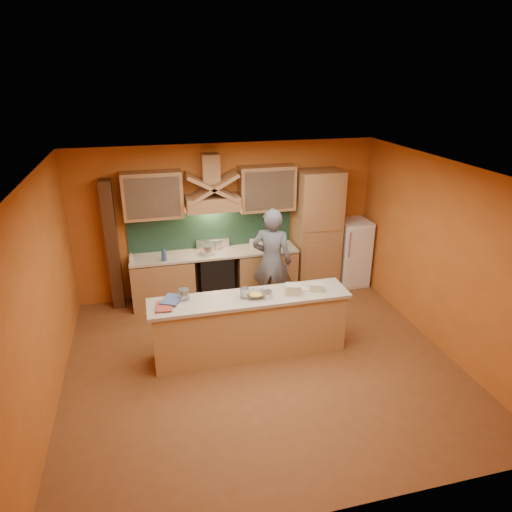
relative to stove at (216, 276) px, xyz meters
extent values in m
cube|color=brown|center=(0.30, -2.20, -0.45)|extent=(5.50, 5.00, 0.01)
cube|color=white|center=(0.30, -2.20, 2.35)|extent=(5.50, 5.00, 0.01)
cube|color=#C26625|center=(0.30, 0.30, 0.95)|extent=(5.50, 0.02, 2.80)
cube|color=#C26625|center=(0.30, -4.70, 0.95)|extent=(5.50, 0.02, 2.80)
cube|color=#C26625|center=(-2.45, -2.20, 0.95)|extent=(0.02, 5.00, 2.80)
cube|color=#C26625|center=(3.05, -2.20, 0.95)|extent=(0.02, 5.00, 2.80)
cube|color=#AA7A4D|center=(-0.95, 0.00, -0.02)|extent=(1.10, 0.60, 0.86)
cube|color=#AA7A4D|center=(0.95, 0.00, -0.02)|extent=(1.10, 0.60, 0.86)
cube|color=#BDB39F|center=(0.00, 0.00, 0.45)|extent=(3.00, 0.62, 0.04)
cube|color=black|center=(0.00, 0.00, 0.00)|extent=(0.60, 0.58, 0.90)
cube|color=#183527|center=(0.00, 0.28, 0.80)|extent=(3.00, 0.03, 0.70)
cube|color=#AA7A4D|center=(0.00, 0.05, 1.37)|extent=(0.92, 0.50, 0.24)
cube|color=#AA7A4D|center=(0.00, 0.15, 1.95)|extent=(0.30, 0.30, 0.50)
cube|color=#AA7A4D|center=(-1.00, 0.12, 1.55)|extent=(1.00, 0.35, 0.80)
cube|color=#AA7A4D|center=(1.00, 0.12, 1.55)|extent=(1.00, 0.35, 0.80)
cube|color=#AA7A4D|center=(1.95, 0.00, 0.70)|extent=(0.80, 0.60, 2.30)
cube|color=white|center=(2.70, 0.00, 0.20)|extent=(0.58, 0.60, 1.30)
cube|color=#472816|center=(-1.75, 0.15, 0.70)|extent=(0.20, 0.30, 2.30)
cube|color=tan|center=(0.20, -1.90, -0.01)|extent=(2.80, 0.55, 0.88)
cube|color=#BDB39F|center=(0.20, -1.90, 0.47)|extent=(2.90, 0.62, 0.05)
imported|color=slate|center=(0.87, -0.71, 0.49)|extent=(0.81, 0.69, 1.87)
cylinder|color=silver|center=(-0.14, -0.05, 0.54)|extent=(0.31, 0.31, 0.18)
cylinder|color=#B6B5BC|center=(0.05, 0.16, 0.53)|extent=(0.23, 0.23, 0.15)
imported|color=beige|center=(-1.45, -0.11, 0.55)|extent=(0.08, 0.08, 0.17)
imported|color=#2F5281|center=(-0.90, -0.19, 0.60)|extent=(0.13, 0.13, 0.26)
imported|color=silver|center=(1.21, 0.12, 0.50)|extent=(0.28, 0.28, 0.07)
cube|color=silver|center=(0.82, 0.09, 0.52)|extent=(0.36, 0.31, 0.11)
imported|color=#A3413A|center=(-1.12, -1.92, 0.51)|extent=(0.26, 0.33, 0.03)
imported|color=#446097|center=(-1.01, -1.73, 0.53)|extent=(0.36, 0.40, 0.02)
cylinder|color=silver|center=(-0.72, -1.75, 0.57)|extent=(0.19, 0.19, 0.16)
cylinder|color=silver|center=(0.12, -1.92, 0.57)|extent=(0.14, 0.14, 0.15)
cube|color=white|center=(0.43, -2.01, 0.54)|extent=(0.14, 0.14, 0.09)
imported|color=silver|center=(0.28, -1.92, 0.53)|extent=(0.30, 0.30, 0.07)
cube|color=beige|center=(0.94, -1.88, 0.50)|extent=(0.27, 0.22, 0.02)
cube|color=beige|center=(0.83, -1.95, 0.57)|extent=(0.25, 0.22, 0.14)
cube|color=beige|center=(1.20, -1.94, 0.55)|extent=(0.22, 0.20, 0.11)
camera|label=1|loc=(-1.13, -7.57, 3.50)|focal=32.00mm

